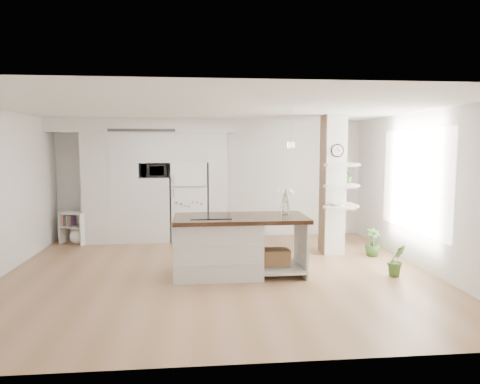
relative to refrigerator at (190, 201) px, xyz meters
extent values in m
cube|color=#A27657|center=(0.53, -2.68, -0.88)|extent=(7.00, 6.00, 0.01)
cube|color=white|center=(0.53, -2.68, 1.82)|extent=(7.00, 6.00, 0.04)
cube|color=silver|center=(0.53, 0.32, 0.47)|extent=(7.00, 0.04, 2.70)
cube|color=silver|center=(0.53, -5.68, 0.47)|extent=(7.00, 0.04, 2.70)
cube|color=silver|center=(4.03, -2.68, 0.47)|extent=(0.04, 6.00, 2.70)
cube|color=silver|center=(-1.68, -0.01, 0.32)|extent=(1.20, 0.65, 2.40)
cube|color=silver|center=(-0.75, -0.01, -0.17)|extent=(0.65, 0.65, 1.42)
cube|color=silver|center=(-0.75, -0.01, 1.20)|extent=(0.65, 0.65, 0.65)
cube|color=silver|center=(0.00, -0.01, 1.20)|extent=(0.85, 0.65, 0.65)
cube|color=silver|center=(0.62, -0.01, 0.32)|extent=(0.40, 0.65, 2.40)
cube|color=silver|center=(-0.97, -0.03, 1.67)|extent=(4.00, 0.70, 0.30)
cube|color=#262626|center=(-0.97, -0.37, 1.56)|extent=(1.40, 0.04, 0.06)
cube|color=white|center=(0.00, 0.00, 0.00)|extent=(0.78, 0.66, 1.75)
cube|color=#B2B2B7|center=(0.00, -0.34, 0.36)|extent=(0.78, 0.01, 0.03)
cube|color=silver|center=(2.82, -1.48, 0.47)|extent=(0.40, 0.40, 2.70)
cube|color=#9E7E58|center=(2.61, -1.48, 0.47)|extent=(0.02, 0.40, 2.70)
cube|color=#9E7E58|center=(2.82, -1.27, 0.47)|extent=(0.40, 0.02, 2.70)
cylinder|color=black|center=(2.82, -1.69, 1.14)|extent=(0.25, 0.03, 0.25)
cylinder|color=white|center=(2.82, -1.71, 1.14)|extent=(0.21, 0.01, 0.21)
plane|color=white|center=(4.00, -2.38, 0.62)|extent=(0.00, 2.40, 2.40)
cylinder|color=white|center=(2.23, -2.53, 1.24)|extent=(0.12, 0.12, 0.10)
cube|color=silver|center=(0.51, -2.77, -0.42)|extent=(1.40, 0.92, 0.90)
cube|color=silver|center=(1.53, -2.77, -0.76)|extent=(0.75, 0.91, 0.04)
cube|color=silver|center=(1.89, -2.77, -0.42)|extent=(0.03, 0.91, 0.90)
cube|color=#391F11|center=(0.88, -2.77, 0.06)|extent=(2.15, 1.02, 0.06)
cube|color=black|center=(0.40, -2.77, 0.10)|extent=(0.65, 0.54, 0.01)
cube|color=#A77B51|center=(1.47, -2.77, -0.60)|extent=(0.43, 0.32, 0.27)
cylinder|color=white|center=(1.64, -2.66, 0.20)|extent=(0.12, 0.12, 0.22)
cube|color=silver|center=(-2.73, -0.07, -0.53)|extent=(0.16, 0.32, 0.69)
cube|color=silver|center=(-2.22, -0.30, -0.53)|extent=(0.16, 0.32, 0.69)
cube|color=silver|center=(-2.48, -0.18, -0.20)|extent=(0.67, 0.54, 0.03)
cube|color=silver|center=(-2.48, -0.18, -0.50)|extent=(0.64, 0.53, 0.03)
sphere|color=white|center=(-2.40, -0.22, -0.71)|extent=(0.33, 0.33, 0.33)
imported|color=#3C692A|center=(3.38, -3.12, -0.61)|extent=(0.31, 0.25, 0.53)
imported|color=#3C692A|center=(3.52, -1.81, -0.61)|extent=(0.30, 0.30, 0.52)
imported|color=#2D2D2D|center=(-0.75, -0.06, 0.69)|extent=(0.54, 0.37, 0.30)
imported|color=#3C692A|center=(3.15, -1.38, 0.65)|extent=(0.27, 0.23, 0.30)
imported|color=white|center=(2.82, -1.78, 0.13)|extent=(0.22, 0.22, 0.05)
camera|label=1|loc=(0.22, -9.59, 1.21)|focal=32.00mm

